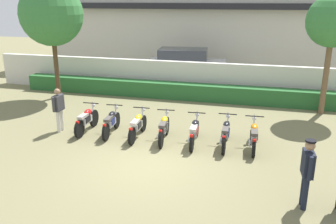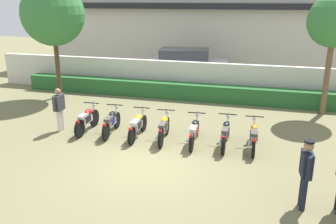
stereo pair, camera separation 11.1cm
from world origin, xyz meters
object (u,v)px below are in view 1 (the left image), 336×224
at_px(inspector_person, 59,107).
at_px(motorcycle_in_row_1, 111,122).
at_px(officer_0, 307,168).
at_px(motorcycle_in_row_3, 164,128).
at_px(parked_car, 185,66).
at_px(tree_far_side, 333,22).
at_px(motorcycle_in_row_6, 254,136).
at_px(tree_near_inspector, 51,14).
at_px(motorcycle_in_row_2, 138,125).
at_px(motorcycle_in_row_5, 226,133).
at_px(motorcycle_in_row_0, 87,120).
at_px(motorcycle_in_row_4, 194,131).

bearing_deg(inspector_person, motorcycle_in_row_1, 6.35).
bearing_deg(officer_0, motorcycle_in_row_3, -39.76).
bearing_deg(parked_car, tree_far_side, -39.81).
bearing_deg(parked_car, inspector_person, -113.20).
distance_m(motorcycle_in_row_6, inspector_person, 6.83).
height_order(tree_near_inspector, motorcycle_in_row_2, tree_near_inspector).
xyz_separation_m(motorcycle_in_row_5, inspector_person, (-5.93, -0.16, 0.47)).
bearing_deg(motorcycle_in_row_2, motorcycle_in_row_0, 86.52).
relative_size(motorcycle_in_row_0, motorcycle_in_row_2, 0.97).
relative_size(motorcycle_in_row_2, inspector_person, 1.19).
height_order(tree_far_side, motorcycle_in_row_5, tree_far_side).
bearing_deg(motorcycle_in_row_0, motorcycle_in_row_5, -92.22).
xyz_separation_m(tree_near_inspector, officer_0, (10.64, -7.09, -2.92)).
bearing_deg(officer_0, inspector_person, -23.79).
bearing_deg(officer_0, motorcycle_in_row_6, -72.09).
height_order(tree_far_side, motorcycle_in_row_4, tree_far_side).
bearing_deg(motorcycle_in_row_2, officer_0, -123.31).
xyz_separation_m(parked_car, motorcycle_in_row_6, (4.18, -8.87, -0.49)).
relative_size(parked_car, motorcycle_in_row_1, 2.53).
relative_size(motorcycle_in_row_2, motorcycle_in_row_6, 1.00).
xyz_separation_m(motorcycle_in_row_1, inspector_person, (-1.90, -0.21, 0.48)).
bearing_deg(motorcycle_in_row_4, parked_car, 10.42).
relative_size(parked_car, motorcycle_in_row_3, 2.56).
xyz_separation_m(motorcycle_in_row_1, motorcycle_in_row_2, (1.01, -0.07, -0.00)).
xyz_separation_m(motorcycle_in_row_3, officer_0, (4.19, -3.05, 0.53)).
bearing_deg(motorcycle_in_row_1, officer_0, -123.40).
relative_size(motorcycle_in_row_4, inspector_person, 1.19).
height_order(tree_near_inspector, motorcycle_in_row_6, tree_near_inspector).
xyz_separation_m(tree_near_inspector, motorcycle_in_row_1, (4.49, -3.93, -3.46)).
distance_m(motorcycle_in_row_1, motorcycle_in_row_4, 3.01).
height_order(motorcycle_in_row_4, motorcycle_in_row_6, motorcycle_in_row_6).
relative_size(parked_car, motorcycle_in_row_0, 2.55).
height_order(parked_car, motorcycle_in_row_2, parked_car).
height_order(motorcycle_in_row_1, motorcycle_in_row_6, motorcycle_in_row_1).
height_order(motorcycle_in_row_1, motorcycle_in_row_5, motorcycle_in_row_5).
xyz_separation_m(motorcycle_in_row_0, inspector_person, (-0.97, -0.18, 0.47)).
distance_m(tree_far_side, inspector_person, 10.89).
xyz_separation_m(motorcycle_in_row_1, motorcycle_in_row_3, (1.96, -0.11, 0.01)).
relative_size(parked_car, motorcycle_in_row_2, 2.48).
xyz_separation_m(tree_far_side, motorcycle_in_row_5, (-3.49, -4.54, -3.28)).
height_order(motorcycle_in_row_6, officer_0, officer_0).
height_order(tree_far_side, motorcycle_in_row_2, tree_far_side).
xyz_separation_m(motorcycle_in_row_3, motorcycle_in_row_4, (1.04, 0.01, -0.02)).
bearing_deg(motorcycle_in_row_4, motorcycle_in_row_2, 85.26).
bearing_deg(motorcycle_in_row_3, officer_0, -132.56).
height_order(tree_near_inspector, motorcycle_in_row_3, tree_near_inspector).
distance_m(tree_far_side, motorcycle_in_row_5, 6.60).
relative_size(motorcycle_in_row_2, officer_0, 1.14).
bearing_deg(tree_far_side, motorcycle_in_row_2, -144.95).
bearing_deg(motorcycle_in_row_3, motorcycle_in_row_5, -94.99).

